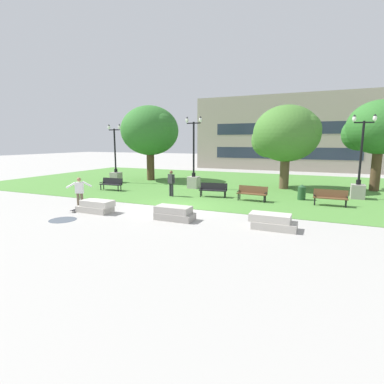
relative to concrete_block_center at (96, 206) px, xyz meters
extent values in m
plane|color=#A3A09B|center=(3.34, 2.61, -0.31)|extent=(140.00, 140.00, 0.00)
cube|color=#4C8438|center=(3.34, 12.61, -0.30)|extent=(40.00, 20.00, 0.02)
cube|color=#B2ADA3|center=(-0.08, 0.00, -0.15)|extent=(1.80, 0.90, 0.32)
cube|color=#BBB6AB|center=(0.10, 0.00, 0.17)|extent=(1.66, 0.83, 0.32)
cube|color=#9E9991|center=(4.40, 0.27, -0.15)|extent=(1.80, 0.90, 0.32)
cube|color=#A6A098|center=(4.32, 0.27, 0.17)|extent=(1.66, 0.83, 0.32)
cube|color=#B2ADA3|center=(8.88, 0.56, -0.15)|extent=(1.80, 0.90, 0.32)
cube|color=#BBB6AB|center=(8.69, 0.56, 0.17)|extent=(1.66, 0.83, 0.32)
cylinder|color=brown|center=(-1.25, 0.34, 0.12)|extent=(0.15, 0.15, 0.86)
cylinder|color=brown|center=(-1.44, 0.27, 0.12)|extent=(0.15, 0.15, 0.86)
cube|color=white|center=(-1.35, 0.30, 0.85)|extent=(0.46, 0.37, 0.60)
cylinder|color=white|center=(-1.11, 0.64, 1.02)|extent=(0.53, 0.29, 0.36)
cylinder|color=white|center=(-1.59, -0.03, 1.02)|extent=(0.53, 0.29, 0.36)
sphere|color=#9E7051|center=(-1.35, 0.30, 1.29)|extent=(0.22, 0.22, 0.22)
cube|color=black|center=(-1.19, -0.14, -0.22)|extent=(0.43, 0.82, 0.02)
cube|color=black|center=(-1.06, -0.57, -0.20)|extent=(0.23, 0.17, 0.06)
cube|color=black|center=(-1.33, 0.29, -0.20)|extent=(0.23, 0.17, 0.06)
cylinder|color=silver|center=(-1.02, -0.31, -0.28)|extent=(0.05, 0.06, 0.06)
cylinder|color=silver|center=(-1.23, -0.38, -0.28)|extent=(0.05, 0.06, 0.06)
cylinder|color=silver|center=(-1.15, 0.11, -0.28)|extent=(0.05, 0.06, 0.06)
cylinder|color=silver|center=(-1.36, 0.04, -0.28)|extent=(0.05, 0.06, 0.06)
cylinder|color=#47515B|center=(-0.38, -1.84, -0.30)|extent=(1.24, 1.24, 0.01)
cube|color=brown|center=(6.74, 6.03, 0.15)|extent=(1.83, 0.56, 0.05)
cube|color=brown|center=(6.75, 6.28, 0.38)|extent=(1.80, 0.24, 0.46)
cube|color=black|center=(5.90, 6.08, 0.27)|extent=(0.09, 0.40, 0.04)
cube|color=black|center=(7.58, 5.97, 0.27)|extent=(0.09, 0.40, 0.04)
cylinder|color=black|center=(5.93, 5.92, -0.08)|extent=(0.07, 0.07, 0.41)
cylinder|color=black|center=(7.53, 5.82, -0.08)|extent=(0.07, 0.07, 0.41)
cylinder|color=black|center=(5.95, 6.24, -0.08)|extent=(0.07, 0.07, 0.41)
cylinder|color=black|center=(7.55, 6.14, -0.08)|extent=(0.07, 0.07, 0.41)
cube|color=black|center=(-3.76, 5.90, 0.15)|extent=(1.80, 0.46, 0.05)
cube|color=black|center=(-3.75, 6.15, 0.38)|extent=(1.80, 0.14, 0.46)
cube|color=black|center=(-4.60, 5.91, 0.27)|extent=(0.06, 0.40, 0.04)
cube|color=black|center=(-2.92, 5.89, 0.27)|extent=(0.06, 0.40, 0.04)
cylinder|color=black|center=(-4.56, 5.75, -0.08)|extent=(0.07, 0.07, 0.41)
cylinder|color=black|center=(-2.96, 5.73, -0.08)|extent=(0.07, 0.07, 0.41)
cylinder|color=black|center=(-4.56, 6.07, -0.08)|extent=(0.07, 0.07, 0.41)
cylinder|color=black|center=(-2.96, 6.05, -0.08)|extent=(0.07, 0.07, 0.41)
cube|color=black|center=(4.12, 6.36, 0.15)|extent=(1.84, 0.65, 0.05)
cube|color=black|center=(4.09, 6.61, 0.38)|extent=(1.80, 0.34, 0.46)
cube|color=black|center=(3.28, 6.26, 0.27)|extent=(0.11, 0.40, 0.04)
cube|color=black|center=(4.95, 6.46, 0.27)|extent=(0.11, 0.40, 0.04)
cylinder|color=black|center=(3.34, 6.11, -0.08)|extent=(0.07, 0.07, 0.41)
cylinder|color=black|center=(4.93, 6.30, -0.08)|extent=(0.07, 0.07, 0.41)
cylinder|color=black|center=(3.30, 6.43, -0.08)|extent=(0.07, 0.07, 0.41)
cylinder|color=black|center=(4.89, 6.62, -0.08)|extent=(0.07, 0.07, 0.41)
cube|color=brown|center=(11.10, 6.39, 0.15)|extent=(1.80, 0.44, 0.05)
cube|color=brown|center=(11.09, 6.64, 0.38)|extent=(1.80, 0.13, 0.46)
cube|color=black|center=(10.26, 6.39, 0.27)|extent=(0.06, 0.40, 0.04)
cube|color=black|center=(11.94, 6.39, 0.27)|extent=(0.06, 0.40, 0.04)
cylinder|color=black|center=(10.30, 6.23, -0.08)|extent=(0.07, 0.07, 0.41)
cylinder|color=black|center=(11.90, 6.23, -0.08)|extent=(0.07, 0.07, 0.41)
cylinder|color=black|center=(10.29, 6.55, -0.08)|extent=(0.07, 0.07, 0.41)
cylinder|color=black|center=(11.89, 6.55, -0.08)|extent=(0.07, 0.07, 0.41)
cube|color=#ADA89E|center=(1.46, 9.38, 0.16)|extent=(0.80, 0.80, 0.90)
cylinder|color=black|center=(1.46, 9.38, 0.76)|extent=(0.28, 0.28, 0.30)
cylinder|color=black|center=(1.46, 9.38, 2.69)|extent=(0.14, 0.14, 4.16)
cube|color=black|center=(1.46, 9.38, 4.67)|extent=(1.10, 0.08, 0.08)
ellipsoid|color=white|center=(0.91, 9.38, 4.91)|extent=(0.22, 0.22, 0.36)
cone|color=black|center=(0.91, 9.38, 5.10)|extent=(0.20, 0.20, 0.13)
ellipsoid|color=white|center=(2.01, 9.38, 4.91)|extent=(0.22, 0.22, 0.36)
cone|color=black|center=(2.01, 9.38, 5.10)|extent=(0.20, 0.20, 0.13)
cube|color=gray|center=(12.74, 9.55, 0.16)|extent=(0.80, 0.80, 0.90)
cylinder|color=black|center=(12.74, 9.55, 0.76)|extent=(0.28, 0.28, 0.30)
cylinder|color=black|center=(12.74, 9.55, 2.58)|extent=(0.14, 0.14, 3.94)
cube|color=black|center=(12.74, 9.55, 4.45)|extent=(1.10, 0.08, 0.08)
ellipsoid|color=white|center=(12.19, 9.55, 4.69)|extent=(0.22, 0.22, 0.36)
cone|color=black|center=(12.19, 9.55, 4.89)|extent=(0.20, 0.20, 0.13)
ellipsoid|color=white|center=(13.29, 9.55, 4.69)|extent=(0.22, 0.22, 0.36)
cone|color=black|center=(13.29, 9.55, 4.89)|extent=(0.20, 0.20, 0.13)
cube|color=gray|center=(-6.14, 9.66, 0.16)|extent=(0.80, 0.80, 0.90)
cylinder|color=black|center=(-6.14, 9.66, 0.76)|extent=(0.28, 0.28, 0.30)
cylinder|color=black|center=(-6.14, 9.66, 2.51)|extent=(0.14, 0.14, 3.78)
cube|color=black|center=(-6.14, 9.66, 4.30)|extent=(1.10, 0.08, 0.08)
ellipsoid|color=white|center=(-6.69, 9.66, 4.54)|extent=(0.22, 0.22, 0.36)
cone|color=black|center=(-6.69, 9.66, 4.73)|extent=(0.20, 0.20, 0.13)
ellipsoid|color=white|center=(-5.59, 9.66, 4.54)|extent=(0.22, 0.22, 0.36)
cone|color=black|center=(-5.59, 9.66, 4.73)|extent=(0.20, 0.20, 0.13)
cylinder|color=#4C3823|center=(-4.25, 12.43, 1.28)|extent=(0.70, 0.70, 3.13)
ellipsoid|color=#2D6B28|center=(-4.25, 12.43, 4.30)|extent=(5.30, 5.30, 4.50)
sphere|color=#2D6B28|center=(-5.71, 12.96, 3.77)|extent=(2.91, 2.91, 2.91)
sphere|color=#2D6B28|center=(-2.93, 11.90, 4.57)|extent=(2.65, 2.65, 2.65)
cylinder|color=brown|center=(7.94, 11.94, 1.12)|extent=(0.69, 0.69, 2.82)
ellipsoid|color=#42752D|center=(7.94, 11.94, 3.89)|extent=(4.94, 4.94, 4.19)
sphere|color=#42752D|center=(6.58, 12.43, 3.40)|extent=(2.71, 2.71, 2.71)
sphere|color=#42752D|center=(9.17, 11.44, 4.14)|extent=(2.47, 2.47, 2.47)
cylinder|color=#4C3823|center=(14.19, 13.56, 1.39)|extent=(0.67, 0.67, 3.36)
ellipsoid|color=#2D6B28|center=(14.19, 13.56, 4.32)|extent=(4.53, 4.53, 3.85)
sphere|color=#2D6B28|center=(12.94, 14.02, 3.86)|extent=(2.49, 2.49, 2.49)
cylinder|color=#234C28|center=(9.50, 7.71, 0.11)|extent=(0.48, 0.48, 0.80)
cone|color=#234C28|center=(9.50, 7.71, 0.59)|extent=(0.49, 0.49, 0.16)
cylinder|color=#28282D|center=(1.57, 5.53, 0.14)|extent=(0.15, 0.15, 0.86)
cylinder|color=#28282D|center=(1.39, 5.60, 0.14)|extent=(0.15, 0.15, 0.86)
cube|color=#2D2D30|center=(1.48, 5.56, 0.87)|extent=(0.46, 0.37, 0.60)
cylinder|color=#2D2D30|center=(1.72, 5.49, 0.90)|extent=(0.17, 0.15, 0.56)
cylinder|color=#2D2D30|center=(1.24, 5.64, 0.90)|extent=(0.17, 0.15, 0.56)
sphere|color=brown|center=(1.48, 5.56, 1.31)|extent=(0.22, 0.22, 0.22)
cube|color=gray|center=(6.15, 27.11, 4.34)|extent=(23.00, 1.00, 9.30)
cube|color=#232D3D|center=(6.15, 26.59, 1.89)|extent=(17.25, 0.03, 1.40)
cube|color=#232D3D|center=(6.15, 26.59, 4.89)|extent=(17.25, 0.03, 1.40)
camera|label=1|loc=(10.52, -11.85, 3.29)|focal=28.00mm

